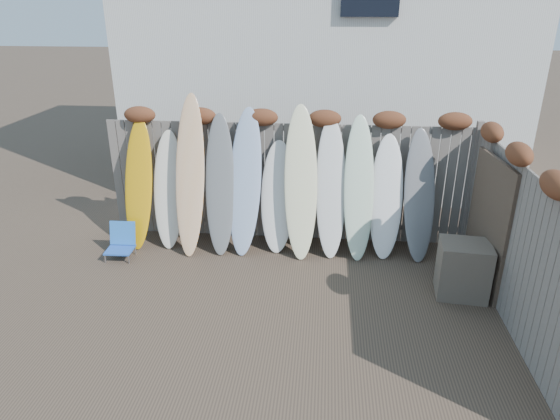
# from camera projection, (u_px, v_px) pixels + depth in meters

# --- Properties ---
(ground) EXTENTS (80.00, 80.00, 0.00)m
(ground) POSITION_uv_depth(u_px,v_px,m) (271.00, 315.00, 6.53)
(ground) COLOR #493A2D
(back_fence) EXTENTS (6.05, 0.28, 2.24)m
(back_fence) POSITION_uv_depth(u_px,v_px,m) (290.00, 172.00, 8.27)
(back_fence) COLOR slate
(back_fence) RESTS_ON ground
(right_fence) EXTENTS (0.28, 4.40, 2.24)m
(right_fence) POSITION_uv_depth(u_px,v_px,m) (517.00, 238.00, 6.07)
(right_fence) COLOR slate
(right_fence) RESTS_ON ground
(house) EXTENTS (8.50, 5.50, 6.33)m
(house) POSITION_uv_depth(u_px,v_px,m) (324.00, 30.00, 11.22)
(house) COLOR silver
(house) RESTS_ON ground
(beach_chair) EXTENTS (0.43, 0.45, 0.55)m
(beach_chair) POSITION_uv_depth(u_px,v_px,m) (121.00, 242.00, 7.97)
(beach_chair) COLOR blue
(beach_chair) RESTS_ON ground
(wooden_crate) EXTENTS (0.72, 0.62, 0.78)m
(wooden_crate) POSITION_uv_depth(u_px,v_px,m) (463.00, 269.00, 6.87)
(wooden_crate) COLOR brown
(wooden_crate) RESTS_ON ground
(lattice_panel) EXTENTS (0.17, 1.26, 1.89)m
(lattice_panel) POSITION_uv_depth(u_px,v_px,m) (488.00, 225.00, 6.91)
(lattice_panel) COLOR #373021
(lattice_panel) RESTS_ON ground
(surfboard_0) EXTENTS (0.49, 0.75, 2.08)m
(surfboard_0) POSITION_uv_depth(u_px,v_px,m) (139.00, 184.00, 8.15)
(surfboard_0) COLOR orange
(surfboard_0) RESTS_ON ground
(surfboard_1) EXTENTS (0.52, 0.69, 1.89)m
(surfboard_1) POSITION_uv_depth(u_px,v_px,m) (169.00, 190.00, 8.19)
(surfboard_1) COLOR silver
(surfboard_1) RESTS_ON ground
(surfboard_2) EXTENTS (0.47, 0.87, 2.49)m
(surfboard_2) POSITION_uv_depth(u_px,v_px,m) (190.00, 176.00, 7.91)
(surfboard_2) COLOR #EDC88B
(surfboard_2) RESTS_ON ground
(surfboard_3) EXTENTS (0.54, 0.81, 2.19)m
(surfboard_3) POSITION_uv_depth(u_px,v_px,m) (220.00, 185.00, 7.96)
(surfboard_3) COLOR slate
(surfboard_3) RESTS_ON ground
(surfboard_4) EXTENTS (0.60, 0.85, 2.28)m
(surfboard_4) POSITION_uv_depth(u_px,v_px,m) (245.00, 182.00, 7.94)
(surfboard_4) COLOR #A0B8E1
(surfboard_4) RESTS_ON ground
(surfboard_5) EXTENTS (0.55, 0.63, 1.76)m
(surfboard_5) POSITION_uv_depth(u_px,v_px,m) (278.00, 197.00, 8.06)
(surfboard_5) COLOR white
(surfboard_5) RESTS_ON ground
(surfboard_6) EXTENTS (0.60, 0.87, 2.35)m
(surfboard_6) POSITION_uv_depth(u_px,v_px,m) (301.00, 183.00, 7.81)
(surfboard_6) COLOR #F2F1C0
(surfboard_6) RESTS_ON ground
(surfboard_7) EXTENTS (0.55, 0.80, 2.15)m
(surfboard_7) POSITION_uv_depth(u_px,v_px,m) (331.00, 189.00, 7.87)
(surfboard_7) COLOR silver
(surfboard_7) RESTS_ON ground
(surfboard_8) EXTENTS (0.52, 0.80, 2.20)m
(surfboard_8) POSITION_uv_depth(u_px,v_px,m) (359.00, 188.00, 7.79)
(surfboard_8) COLOR silver
(surfboard_8) RESTS_ON ground
(surfboard_9) EXTENTS (0.53, 0.70, 1.91)m
(surfboard_9) POSITION_uv_depth(u_px,v_px,m) (386.00, 197.00, 7.85)
(surfboard_9) COLOR white
(surfboard_9) RESTS_ON ground
(surfboard_10) EXTENTS (0.55, 0.76, 2.02)m
(surfboard_10) POSITION_uv_depth(u_px,v_px,m) (419.00, 196.00, 7.75)
(surfboard_10) COLOR slate
(surfboard_10) RESTS_ON ground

